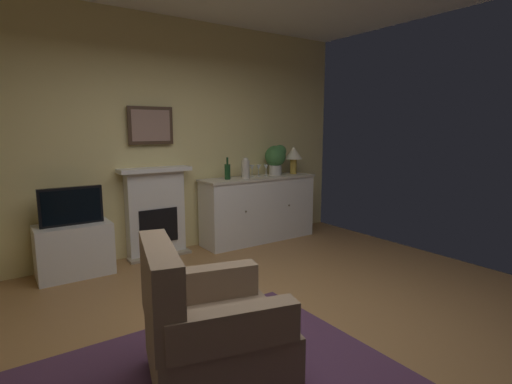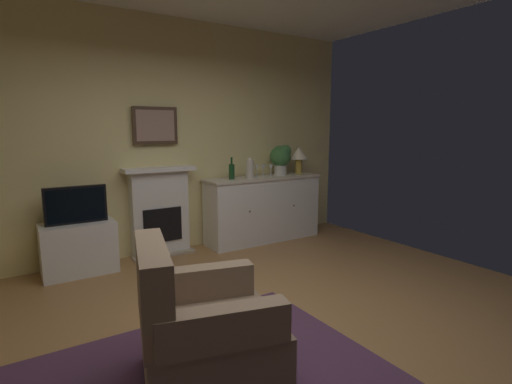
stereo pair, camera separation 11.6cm
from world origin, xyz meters
name	(u,v)px [view 2 (the right image)]	position (x,y,z in m)	size (l,w,h in m)	color
ground_plane	(272,339)	(0.00, 0.00, -0.05)	(5.71, 5.02, 0.10)	#9E7042
wall_rear	(157,138)	(0.00, 2.48, 1.45)	(5.71, 0.06, 2.90)	#EAD68C
fireplace_unit	(160,211)	(-0.05, 2.35, 0.55)	(0.87, 0.30, 1.10)	white
framed_picture	(155,126)	(-0.05, 2.40, 1.60)	(0.55, 0.04, 0.45)	#473323
sideboard_cabinet	(263,209)	(1.38, 2.18, 0.45)	(1.68, 0.49, 0.90)	white
table_lamp	(299,155)	(2.00, 2.18, 1.18)	(0.26, 0.26, 0.40)	#B79338
wine_bottle	(232,171)	(0.88, 2.18, 1.01)	(0.08, 0.08, 0.29)	#193F1E
wine_glass_left	(257,168)	(1.29, 2.22, 1.03)	(0.07, 0.07, 0.16)	silver
wine_glass_center	(263,168)	(1.40, 2.21, 1.03)	(0.07, 0.07, 0.16)	silver
wine_glass_right	(271,167)	(1.51, 2.19, 1.03)	(0.07, 0.07, 0.16)	silver
vase_decorative	(250,168)	(1.13, 2.13, 1.04)	(0.11, 0.11, 0.28)	beige
tv_cabinet	(79,248)	(-1.02, 2.19, 0.28)	(0.75, 0.42, 0.56)	white
tv_set	(76,205)	(-1.02, 2.17, 0.76)	(0.62, 0.07, 0.40)	black
potted_plant_small	(281,157)	(1.72, 2.22, 1.16)	(0.30, 0.30, 0.43)	beige
armchair	(200,327)	(-0.72, -0.26, 0.38)	(0.97, 0.93, 0.92)	#8C7259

